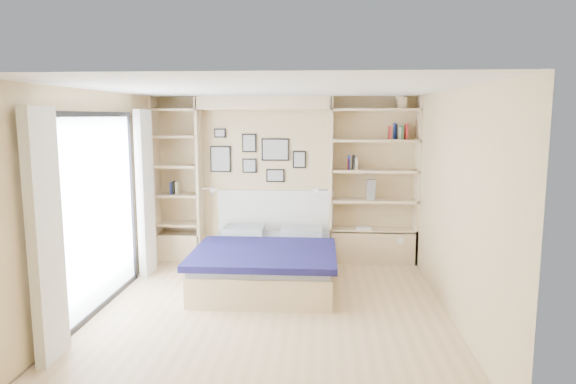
{
  "coord_description": "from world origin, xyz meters",
  "views": [
    {
      "loc": [
        0.57,
        -5.59,
        2.22
      ],
      "look_at": [
        0.13,
        0.9,
        1.24
      ],
      "focal_mm": 32.0,
      "sensor_mm": 36.0,
      "label": 1
    }
  ],
  "objects": [
    {
      "name": "bed",
      "position": [
        -0.15,
        1.02,
        0.28
      ],
      "size": [
        1.8,
        2.34,
        1.07
      ],
      "color": "#D0B288",
      "rests_on": "ground"
    },
    {
      "name": "shelf_decor",
      "position": [
        1.12,
        2.07,
        1.7
      ],
      "size": [
        3.56,
        0.23,
        2.03
      ],
      "color": "#A51E1E",
      "rests_on": "ground"
    },
    {
      "name": "photo_gallery",
      "position": [
        -0.45,
        2.22,
        1.6
      ],
      "size": [
        1.48,
        0.02,
        0.82
      ],
      "color": "black",
      "rests_on": "ground"
    },
    {
      "name": "reading_lamps",
      "position": [
        -0.3,
        2.0,
        1.1
      ],
      "size": [
        1.92,
        0.12,
        0.15
      ],
      "color": "silver",
      "rests_on": "ground"
    },
    {
      "name": "ground",
      "position": [
        0.0,
        0.0,
        0.0
      ],
      "size": [
        4.5,
        4.5,
        0.0
      ],
      "primitive_type": "plane",
      "color": "#D7B183",
      "rests_on": "ground"
    },
    {
      "name": "room_shell",
      "position": [
        -0.39,
        1.52,
        1.08
      ],
      "size": [
        4.5,
        4.5,
        4.5
      ],
      "color": "tan",
      "rests_on": "ground"
    },
    {
      "name": "deck_chair",
      "position": [
        -3.02,
        -0.1,
        0.37
      ],
      "size": [
        0.71,
        0.89,
        0.79
      ],
      "rotation": [
        0.0,
        0.0,
        0.36
      ],
      "color": "tan",
      "rests_on": "ground"
    }
  ]
}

